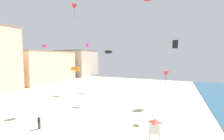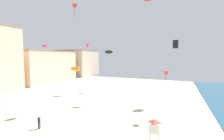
{
  "view_description": "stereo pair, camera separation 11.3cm",
  "coord_description": "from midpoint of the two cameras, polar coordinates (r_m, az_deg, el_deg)",
  "views": [
    {
      "loc": [
        13.49,
        -1.5,
        8.91
      ],
      "look_at": [
        4.88,
        19.34,
        6.96
      ],
      "focal_mm": 25.05,
      "sensor_mm": 36.0,
      "label": 1
    },
    {
      "loc": [
        13.6,
        -1.46,
        8.91
      ],
      "look_at": [
        4.88,
        19.34,
        6.96
      ],
      "focal_mm": 25.05,
      "sensor_mm": 36.0,
      "label": 2
    }
  ],
  "objects": [
    {
      "name": "kite_orange_parafoil",
      "position": [
        37.65,
        -13.09,
        0.39
      ],
      "size": [
        2.72,
        0.76,
        1.06
      ],
      "color": "orange"
    },
    {
      "name": "kite_black_parafoil",
      "position": [
        40.91,
        -1.12,
        6.59
      ],
      "size": [
        2.28,
        0.63,
        0.89
      ],
      "color": "black"
    },
    {
      "name": "kite_magenta_parafoil",
      "position": [
        35.54,
        -23.26,
        8.01
      ],
      "size": [
        1.66,
        0.46,
        0.65
      ],
      "color": "#DB3D9E"
    },
    {
      "name": "kite_red_delta_2",
      "position": [
        23.36,
        19.2,
        -1.24
      ],
      "size": [
        0.88,
        0.88,
        1.99
      ],
      "color": "red"
    },
    {
      "name": "kite_black_box",
      "position": [
        31.47,
        22.28,
        8.69
      ],
      "size": [
        0.95,
        0.95,
        1.49
      ],
      "color": "black"
    },
    {
      "name": "boardwalk_hotel_far",
      "position": [
        76.43,
        -12.26,
        2.59
      ],
      "size": [
        14.88,
        15.04,
        11.82
      ],
      "color": "#C6B29E",
      "rests_on": "ground"
    },
    {
      "name": "kite_magenta_box",
      "position": [
        44.68,
        -8.67,
        8.88
      ],
      "size": [
        0.68,
        0.68,
        1.07
      ],
      "color": "#DB3D9E"
    },
    {
      "name": "lifeguard_stand",
      "position": [
        17.52,
        15.5,
        -19.05
      ],
      "size": [
        1.1,
        1.1,
        2.55
      ],
      "rotation": [
        0.0,
        0.0,
        0.24
      ],
      "color": "white",
      "rests_on": "ground"
    },
    {
      "name": "kite_flyer",
      "position": [
        22.15,
        -24.94,
        -16.67
      ],
      "size": [
        0.34,
        0.34,
        1.64
      ],
      "rotation": [
        0.0,
        0.0,
        4.04
      ],
      "color": "#383D4C",
      "rests_on": "ground"
    },
    {
      "name": "kite_red_delta",
      "position": [
        33.95,
        -13.41,
        21.49
      ],
      "size": [
        1.13,
        1.13,
        2.57
      ],
      "color": "red"
    },
    {
      "name": "boardwalk_hotel_mid",
      "position": [
        60.85,
        -23.35,
        1.28
      ],
      "size": [
        11.61,
        21.87,
        10.88
      ],
      "color": "beige",
      "rests_on": "ground"
    }
  ]
}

